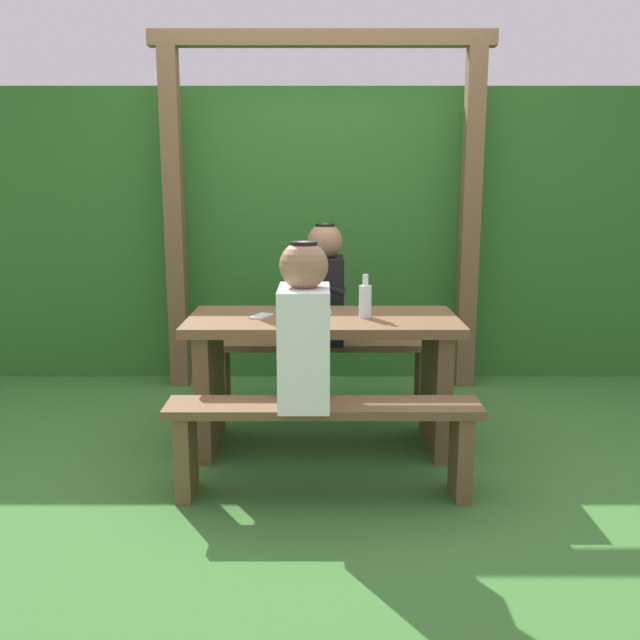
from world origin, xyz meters
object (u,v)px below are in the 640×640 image
bench_near (321,430)px  person_black_coat (322,288)px  person_white_shirt (301,330)px  bottle_left (362,300)px  drinking_glass (295,313)px  bench_far (320,361)px  cell_phone (258,316)px  bottle_right (290,297)px  picnic_table (320,359)px

bench_near → person_black_coat: 1.27m
person_white_shirt → bottle_left: bearing=62.2°
person_black_coat → drinking_glass: size_ratio=8.66×
bench_far → person_white_shirt: person_white_shirt is taller
bottle_left → person_black_coat: bearing=108.6°
bench_near → bench_far: same height
person_black_coat → cell_phone: (-0.34, -0.60, -0.05)m
bench_near → bottle_left: bearing=69.3°
bench_far → bottle_left: size_ratio=6.24×
bottle_right → cell_phone: bottle_right is taller
drinking_glass → bottle_left: (0.35, 0.11, 0.05)m
cell_phone → bottle_left: bearing=22.8°
person_black_coat → drinking_glass: bearing=-101.2°
person_black_coat → bottle_right: person_black_coat is taller
bench_near → drinking_glass: size_ratio=16.86×
picnic_table → person_white_shirt: (-0.08, -0.59, 0.28)m
picnic_table → person_black_coat: 0.65m
picnic_table → bottle_left: bottle_left is taller
bench_far → bottle_left: (0.22, -0.61, 0.49)m
bottle_right → bench_near: bearing=-77.1°
bench_near → person_black_coat: bearing=89.3°
drinking_glass → bottle_right: 0.23m
person_white_shirt → cell_phone: 0.63m
cell_phone → picnic_table: bearing=25.0°
picnic_table → bottle_left: size_ratio=6.24×
bottle_right → picnic_table: bearing=-31.1°
picnic_table → bench_near: 0.62m
person_black_coat → picnic_table: bearing=-91.4°
bench_far → person_black_coat: 0.46m
drinking_glass → cell_phone: size_ratio=0.59×
person_white_shirt → bottle_left: 0.65m
person_black_coat → bottle_right: size_ratio=3.13×
picnic_table → person_black_coat: size_ratio=1.95×
bench_near → bottle_right: (-0.16, 0.69, 0.48)m
person_white_shirt → bottle_left: person_white_shirt is taller
picnic_table → bottle_left: (0.22, -0.02, 0.32)m
person_white_shirt → bottle_left: (0.30, 0.57, 0.03)m
bottle_left → picnic_table: bearing=175.9°
picnic_table → cell_phone: 0.40m
bench_far → drinking_glass: bearing=-100.1°
person_white_shirt → bottle_right: bearing=96.1°
bench_far → person_white_shirt: bearing=-94.1°
bench_far → bottle_right: bottle_right is taller
picnic_table → cell_phone: bearing=-178.6°
drinking_glass → bottle_right: (-0.03, 0.22, 0.05)m
person_black_coat → bottle_left: (0.20, -0.61, 0.03)m
picnic_table → bottle_left: bearing=-4.1°
person_black_coat → bottle_right: 0.52m
person_white_shirt → bench_near: bearing=-2.3°
bench_near → cell_phone: bearing=118.7°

